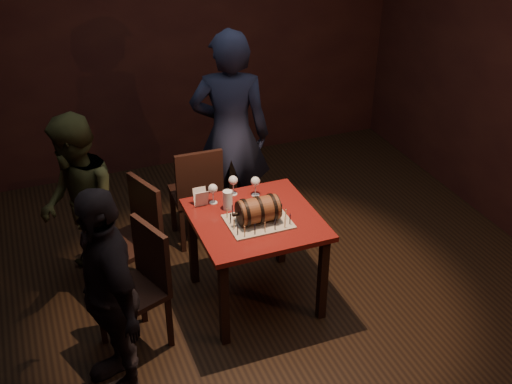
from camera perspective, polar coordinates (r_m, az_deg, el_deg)
room_shell at (r=4.31m, az=-0.41°, el=4.73°), size 5.04×5.04×2.80m
pub_table at (r=4.72m, az=-0.06°, el=-3.38°), size 0.90×0.90×0.75m
cake_board at (r=4.60m, az=0.20°, el=-2.65°), size 0.45×0.35×0.01m
barrel_cake at (r=4.55m, az=0.20°, el=-1.61°), size 0.35×0.20×0.20m
birthday_candles at (r=4.58m, az=0.20°, el=-2.16°), size 0.40×0.30×0.09m
wine_glass_left at (r=4.79m, az=-3.86°, el=0.22°), size 0.07×0.07×0.16m
wine_glass_mid at (r=4.89m, az=-2.04°, el=0.98°), size 0.07×0.07×0.16m
wine_glass_right at (r=4.87m, az=-0.05°, el=0.89°), size 0.07×0.07×0.16m
pint_of_ale at (r=4.73m, az=-2.52°, el=-0.75°), size 0.07×0.07×0.15m
menu_card at (r=4.79m, az=-4.92°, el=-0.51°), size 0.10×0.05×0.13m
chair_back at (r=5.47m, az=-5.24°, el=0.11°), size 0.41×0.41×0.93m
chair_left_rear at (r=4.99m, az=-10.58°, el=-3.54°), size 0.51×0.51×0.93m
chair_left_front at (r=4.50m, az=-10.17°, el=-7.77°), size 0.52×0.52×0.93m
person_back at (r=5.47m, az=-2.29°, el=5.02°), size 0.79×0.66×1.85m
person_left_rear at (r=4.97m, az=-15.44°, el=-1.44°), size 0.56×0.72×1.48m
person_left_front at (r=4.08m, az=-13.00°, el=-8.73°), size 0.50×0.92×1.48m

